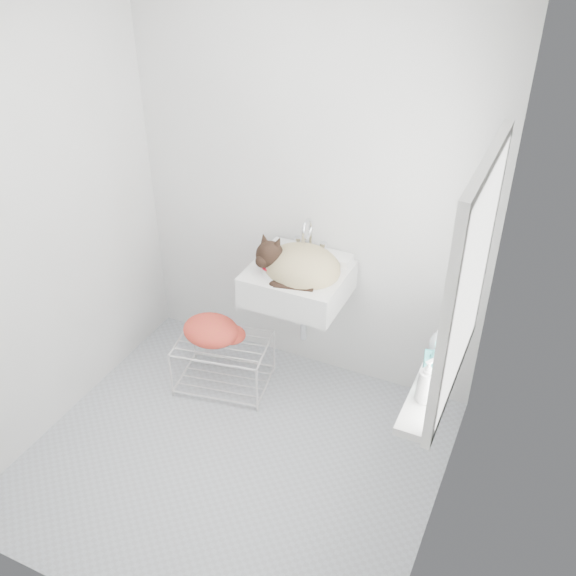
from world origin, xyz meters
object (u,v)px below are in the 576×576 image
at_px(wire_rack, 224,365).
at_px(bottle_b, 432,381).
at_px(bottle_a, 424,400).
at_px(cat, 298,266).
at_px(sink, 298,270).
at_px(bottle_c, 442,356).

relative_size(wire_rack, bottle_b, 2.63).
height_order(bottle_a, bottle_b, bottle_b).
height_order(cat, bottle_b, cat).
bearing_deg(bottle_a, wire_rack, 157.42).
bearing_deg(sink, bottle_a, -39.07).
relative_size(sink, bottle_b, 2.67).
distance_m(bottle_a, bottle_b, 0.14).
height_order(bottle_b, bottle_c, bottle_b).
relative_size(sink, bottle_a, 3.03).
xyz_separation_m(wire_rack, bottle_a, (1.36, -0.57, 0.70)).
xyz_separation_m(cat, wire_rack, (-0.43, -0.18, -0.74)).
distance_m(sink, bottle_b, 1.13).
bearing_deg(bottle_c, sink, 155.71).
relative_size(bottle_a, bottle_b, 0.88).
bearing_deg(bottle_b, cat, 146.86).
bearing_deg(bottle_a, bottle_b, 90.00).
relative_size(cat, bottle_a, 2.55).
relative_size(cat, bottle_b, 2.25).
bearing_deg(bottle_a, bottle_c, 90.00).
distance_m(cat, bottle_b, 1.11).
height_order(sink, bottle_a, sink).
distance_m(wire_rack, bottle_a, 1.63).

